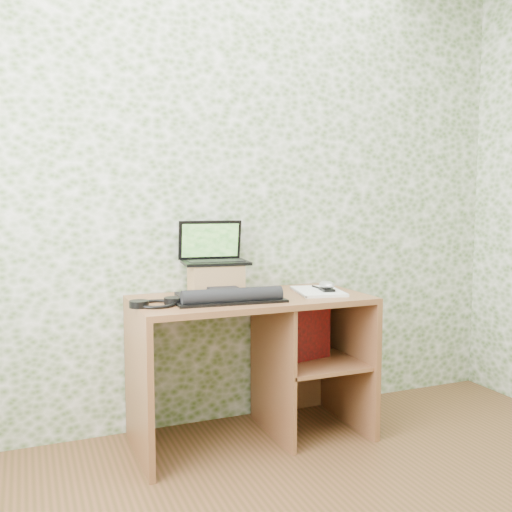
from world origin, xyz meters
name	(u,v)px	position (x,y,z in m)	size (l,w,h in m)	color
wall_back	(230,190)	(0.00, 1.75, 1.30)	(3.50, 3.50, 0.00)	silver
desk	(263,345)	(0.08, 1.47, 0.48)	(1.20, 0.60, 0.75)	brown
riser	(216,279)	(-0.14, 1.58, 0.83)	(0.27, 0.22, 0.16)	#976B44
laptop	(213,253)	(-0.14, 1.62, 0.96)	(0.36, 0.27, 0.23)	black
keyboard	(228,296)	(-0.15, 1.36, 0.78)	(0.54, 0.30, 0.07)	black
headphones	(157,303)	(-0.50, 1.38, 0.76)	(0.26, 0.21, 0.03)	black
notepad	(318,291)	(0.38, 1.42, 0.76)	(0.23, 0.33, 0.02)	silver
mouse	(327,287)	(0.41, 1.38, 0.79)	(0.07, 0.12, 0.04)	#B2B2B4
pen	(319,288)	(0.41, 1.45, 0.77)	(0.01, 0.01, 0.16)	black
red_box	(307,330)	(0.33, 1.44, 0.55)	(0.26, 0.08, 0.31)	#9F0E0E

